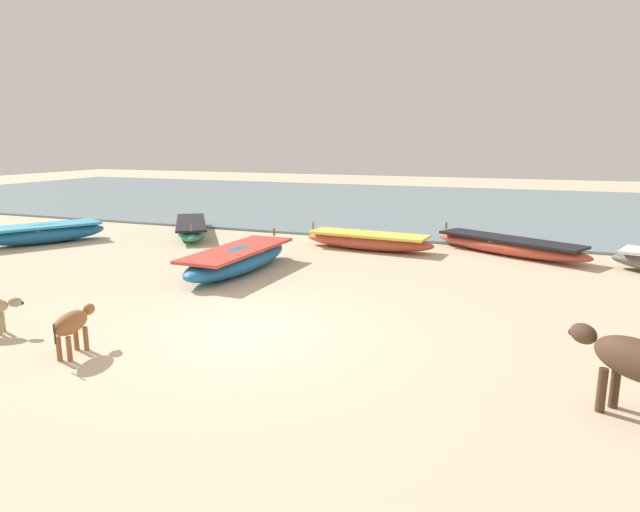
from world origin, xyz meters
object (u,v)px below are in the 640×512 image
Objects in this scene: fishing_boat_6 at (238,259)px; fishing_boat_1 at (368,241)px; fishing_boat_2 at (191,227)px; fishing_boat_5 at (509,246)px; fishing_boat_4 at (44,233)px; cow_adult_dark at (633,362)px; calf_far_brown at (72,324)px.

fishing_boat_1 is at bearing -27.68° from fishing_boat_6.
fishing_boat_2 is 0.95× the size of fishing_boat_5.
fishing_boat_4 reaches higher than fishing_boat_2.
fishing_boat_5 is 3.57× the size of cow_adult_dark.
calf_far_brown is (-5.55, -9.77, 0.21)m from fishing_boat_5.
calf_far_brown is (-1.78, -9.09, 0.21)m from fishing_boat_1.
fishing_boat_2 is 14.42m from cow_adult_dark.
fishing_boat_4 is 2.95× the size of cow_adult_dark.
fishing_boat_4 is at bearing -83.64° from fishing_boat_2.
fishing_boat_1 is 9.26m from calf_far_brown.
fishing_boat_5 is at bearing -37.26° from cow_adult_dark.
cow_adult_dark is at bearing 128.00° from fishing_boat_5.
fishing_boat_6 is at bearing 65.68° from fishing_boat_1.
fishing_boat_5 is at bearing 133.09° from fishing_boat_4.
fishing_boat_1 is 9.79m from fishing_boat_4.
fishing_boat_2 is at bearing 160.09° from fishing_boat_4.
fishing_boat_1 is at bearing -23.95° from calf_far_brown.
fishing_boat_6 is at bearing 64.34° from fishing_boat_5.
fishing_boat_6 is at bearing 10.73° from fishing_boat_2.
calf_far_brown is at bearing 78.91° from fishing_boat_4.
cow_adult_dark is (7.55, -4.58, 0.37)m from fishing_boat_6.
calf_far_brown is at bearing -174.72° from fishing_boat_6.
cow_adult_dark is at bearing 98.17° from fishing_boat_4.
calf_far_brown is at bearing -9.55° from fishing_boat_2.
cow_adult_dark reaches higher than fishing_boat_5.
fishing_boat_1 is 0.97× the size of fishing_boat_6.
fishing_boat_6 is 4.06× the size of calf_far_brown.
calf_far_brown is at bearing 87.88° from fishing_boat_5.
fishing_boat_5 is (13.22, 3.27, -0.06)m from fishing_boat_4.
fishing_boat_4 is at bearing 41.41° from fishing_boat_5.
fishing_boat_6 is (7.34, -1.13, -0.00)m from fishing_boat_4.
fishing_boat_4 is 15.95m from cow_adult_dark.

